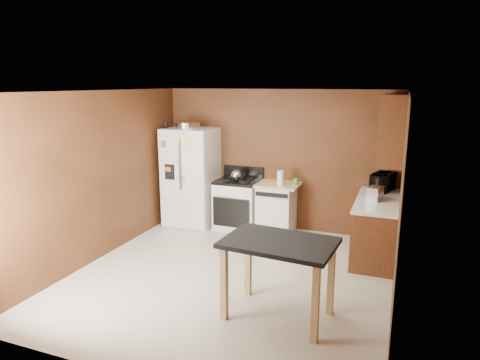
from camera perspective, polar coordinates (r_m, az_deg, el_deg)
The scene contains 18 objects.
floor at distance 6.05m, azimuth -1.25°, elevation -12.67°, with size 4.50×4.50×0.00m, color beige.
ceiling at distance 5.46m, azimuth -1.38°, elevation 11.74°, with size 4.50×4.50×0.00m, color white.
wall_back at distance 7.71m, azimuth 5.03°, elevation 2.67°, with size 4.20×4.20×0.00m, color #602D19.
wall_front at distance 3.74m, azimuth -14.63°, elevation -8.85°, with size 4.20×4.20×0.00m, color #602D19.
wall_left at distance 6.69m, azimuth -18.20°, elevation 0.50°, with size 4.50×4.50×0.00m, color #602D19.
wall_right at distance 5.23m, azimuth 20.54°, elevation -3.01°, with size 4.50×4.50×0.00m, color #602D19.
roasting_pan at distance 7.84m, azimuth -6.96°, elevation 7.27°, with size 0.45×0.45×0.11m, color silver.
pen_cup at distance 7.93m, azimuth -9.88°, elevation 7.24°, with size 0.08×0.08×0.11m, color black.
kettle at distance 7.61m, azimuth -0.51°, elevation 0.64°, with size 0.19×0.19×0.19m, color silver.
paper_towel at distance 7.30m, azimuth 5.40°, elevation 0.23°, with size 0.11×0.11×0.26m, color white.
green_canister at distance 7.45m, azimuth 7.42°, elevation -0.18°, with size 0.09×0.09×0.10m, color green.
toaster at distance 6.66m, azimuth 17.57°, elevation -1.70°, with size 0.17×0.28×0.21m, color silver.
microwave at distance 7.26m, azimuth 18.50°, elevation -0.32°, with size 0.49×0.33×0.27m, color black.
refrigerator at distance 7.99m, azimuth -6.54°, elevation 0.44°, with size 0.90×0.80×1.80m.
gas_range at distance 7.79m, azimuth -0.28°, elevation -3.14°, with size 0.76×0.68×1.10m.
dishwasher at distance 7.59m, azimuth 4.87°, elevation -3.68°, with size 0.78×0.63×0.89m.
right_cabinets at distance 6.75m, azimuth 18.29°, elevation -2.38°, with size 0.63×1.58×2.45m.
island at distance 4.82m, azimuth 5.21°, elevation -9.63°, with size 1.28×0.91×0.91m.
Camera 1 is at (2.07, -5.05, 2.60)m, focal length 32.00 mm.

